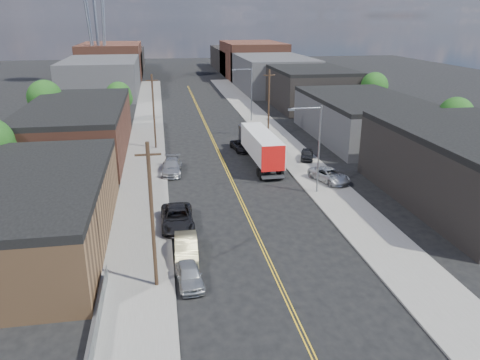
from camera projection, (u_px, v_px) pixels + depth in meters
name	position (u px, v px, depth m)	size (l,w,h in m)	color
ground	(205.00, 123.00, 79.15)	(260.00, 260.00, 0.00)	black
centerline	(216.00, 146.00, 65.20)	(0.32, 120.00, 0.01)	gold
sidewalk_left	(146.00, 148.00, 63.66)	(5.00, 140.00, 0.15)	slate
sidewalk_right	(282.00, 142.00, 66.69)	(5.00, 140.00, 0.15)	slate
warehouse_tan	(27.00, 211.00, 36.30)	(12.00, 22.00, 5.60)	brown
warehouse_brown	(78.00, 129.00, 60.31)	(12.00, 26.00, 6.60)	#542E21
industrial_right_a	(477.00, 168.00, 44.28)	(14.00, 22.00, 7.10)	black
industrial_right_b	(363.00, 117.00, 68.62)	(14.00, 24.00, 6.10)	#323234
industrial_right_c	(309.00, 87.00, 92.55)	(14.00, 22.00, 7.60)	black
skyline_left_a	(103.00, 77.00, 107.18)	(16.00, 30.00, 8.00)	#323234
skyline_right_a	(272.00, 73.00, 113.55)	(16.00, 30.00, 8.00)	#323234
skyline_left_b	(112.00, 62.00, 130.09)	(16.00, 26.00, 10.00)	#542E21
skyline_right_b	(252.00, 60.00, 136.46)	(16.00, 26.00, 10.00)	#542E21
skyline_left_c	(117.00, 61.00, 149.19)	(16.00, 40.00, 7.00)	black
skyline_right_c	(241.00, 59.00, 155.56)	(16.00, 40.00, 7.00)	black
streetlight_near	(316.00, 143.00, 46.05)	(3.39, 0.25, 9.00)	gray
streetlight_far	(249.00, 90.00, 78.59)	(3.39, 0.25, 9.00)	gray
utility_pole_left_near	(152.00, 216.00, 29.65)	(1.60, 0.26, 10.00)	black
utility_pole_left_far	(154.00, 111.00, 62.19)	(1.60, 0.26, 10.00)	black
utility_pole_right	(269.00, 104.00, 67.59)	(1.60, 0.26, 10.00)	black
chainlink_fence	(93.00, 348.00, 24.56)	(0.05, 16.00, 1.22)	slate
tree_left_mid	(46.00, 100.00, 68.87)	(5.10, 5.04, 8.37)	black
tree_left_far	(119.00, 96.00, 77.27)	(4.35, 4.20, 6.97)	black
tree_right_near	(456.00, 117.00, 60.01)	(4.60, 4.48, 7.44)	black
tree_right_far	(374.00, 88.00, 82.22)	(4.85, 4.76, 7.91)	black
semi_truck	(259.00, 144.00, 57.41)	(2.88, 15.41, 4.03)	silver
car_left_a	(189.00, 274.00, 31.46)	(1.68, 4.18, 1.43)	#979B9C
car_left_b	(186.00, 248.00, 34.87)	(1.67, 4.79, 1.58)	#817A54
car_left_c	(177.00, 218.00, 39.96)	(2.72, 5.90, 1.64)	black
car_left_d	(172.00, 167.00, 53.64)	(2.22, 5.46, 1.59)	gray
car_right_lot_a	(329.00, 175.00, 50.54)	(2.39, 5.18, 1.44)	#B7BABC
car_right_lot_c	(307.00, 154.00, 58.36)	(1.53, 3.81, 1.30)	black
car_ahead_truck	(242.00, 146.00, 62.70)	(2.22, 4.81, 1.34)	black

